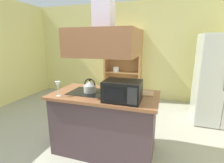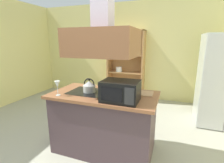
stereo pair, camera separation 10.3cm
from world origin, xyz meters
The scene contains 10 objects.
ground_plane centered at (0.00, 0.00, 0.00)m, with size 7.80×7.80×0.00m, color #9F9E8E.
wall_back centered at (0.00, 3.00, 1.35)m, with size 6.00×0.12×2.70m, color #E4DB88.
kitchen_island centered at (0.19, 0.29, 0.45)m, with size 1.52×0.81×0.90m.
range_hood centered at (0.19, 0.29, 1.73)m, with size 0.90×0.70×1.27m.
refrigerator centered at (2.06, 1.85, 0.89)m, with size 0.90×0.78×1.78m.
dish_cabinet centered at (-0.17, 2.78, 0.86)m, with size 1.03×0.40×1.93m.
kettle centered at (-0.04, 0.29, 0.99)m, with size 0.18×0.18×0.21m.
cutting_board centered at (0.70, 0.46, 0.91)m, with size 0.34×0.24×0.02m, color tan.
microwave centered at (0.51, 0.09, 1.03)m, with size 0.46×0.35×0.26m.
wine_glass_on_counter centered at (-0.38, 0.00, 1.05)m, with size 0.08×0.08×0.21m.
Camera 1 is at (0.99, -1.86, 1.63)m, focal length 26.78 mm.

